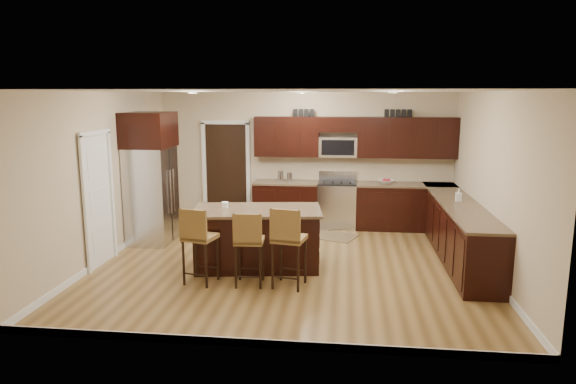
# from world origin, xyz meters

# --- Properties ---
(floor) EXTENTS (6.00, 6.00, 0.00)m
(floor) POSITION_xyz_m (0.00, 0.00, 0.00)
(floor) COLOR olive
(floor) RESTS_ON ground
(ceiling) EXTENTS (6.00, 6.00, 0.00)m
(ceiling) POSITION_xyz_m (0.00, 0.00, 2.70)
(ceiling) COLOR silver
(ceiling) RESTS_ON wall_back
(wall_back) EXTENTS (6.00, 0.00, 6.00)m
(wall_back) POSITION_xyz_m (0.00, 2.75, 1.35)
(wall_back) COLOR #C2AE8C
(wall_back) RESTS_ON floor
(wall_left) EXTENTS (0.00, 5.50, 5.50)m
(wall_left) POSITION_xyz_m (-3.00, 0.00, 1.35)
(wall_left) COLOR #C2AE8C
(wall_left) RESTS_ON floor
(wall_right) EXTENTS (0.00, 5.50, 5.50)m
(wall_right) POSITION_xyz_m (3.00, 0.00, 1.35)
(wall_right) COLOR #C2AE8C
(wall_right) RESTS_ON floor
(base_cabinets) EXTENTS (4.02, 3.96, 0.92)m
(base_cabinets) POSITION_xyz_m (1.90, 1.45, 0.46)
(base_cabinets) COLOR black
(base_cabinets) RESTS_ON floor
(upper_cabinets) EXTENTS (4.00, 0.33, 0.80)m
(upper_cabinets) POSITION_xyz_m (1.04, 2.58, 1.84)
(upper_cabinets) COLOR black
(upper_cabinets) RESTS_ON wall_back
(range) EXTENTS (0.76, 0.64, 1.11)m
(range) POSITION_xyz_m (0.68, 2.45, 0.47)
(range) COLOR silver
(range) RESTS_ON floor
(microwave) EXTENTS (0.76, 0.31, 0.40)m
(microwave) POSITION_xyz_m (0.68, 2.60, 1.62)
(microwave) COLOR silver
(microwave) RESTS_ON upper_cabinets
(doorway) EXTENTS (0.85, 0.03, 2.06)m
(doorway) POSITION_xyz_m (-1.65, 2.73, 1.03)
(doorway) COLOR black
(doorway) RESTS_ON floor
(pantry_door) EXTENTS (0.03, 0.80, 2.04)m
(pantry_door) POSITION_xyz_m (-2.98, -0.30, 1.02)
(pantry_door) COLOR white
(pantry_door) RESTS_ON floor
(letter_decor) EXTENTS (2.20, 0.03, 0.15)m
(letter_decor) POSITION_xyz_m (0.90, 2.58, 2.29)
(letter_decor) COLOR black
(letter_decor) RESTS_ON upper_cabinets
(island) EXTENTS (2.07, 1.27, 0.92)m
(island) POSITION_xyz_m (-0.50, -0.14, 0.43)
(island) COLOR black
(island) RESTS_ON floor
(stool_left) EXTENTS (0.49, 0.49, 1.11)m
(stool_left) POSITION_xyz_m (-1.19, -0.98, 0.69)
(stool_left) COLOR olive
(stool_left) RESTS_ON floor
(stool_mid) EXTENTS (0.42, 0.42, 1.06)m
(stool_mid) POSITION_xyz_m (-0.47, -0.98, 0.66)
(stool_mid) COLOR olive
(stool_mid) RESTS_ON floor
(stool_right) EXTENTS (0.50, 0.50, 1.14)m
(stool_right) POSITION_xyz_m (0.07, -0.98, 0.71)
(stool_right) COLOR olive
(stool_right) RESTS_ON floor
(refrigerator) EXTENTS (0.79, 0.93, 2.35)m
(refrigerator) POSITION_xyz_m (-2.62, 1.00, 1.21)
(refrigerator) COLOR silver
(refrigerator) RESTS_ON floor
(floor_mat) EXTENTS (1.14, 0.96, 0.01)m
(floor_mat) POSITION_xyz_m (0.57, 1.75, 0.01)
(floor_mat) COLOR brown
(floor_mat) RESTS_ON floor
(fruit_bowl) EXTENTS (0.32, 0.32, 0.07)m
(fruit_bowl) POSITION_xyz_m (1.64, 2.45, 0.96)
(fruit_bowl) COLOR silver
(fruit_bowl) RESTS_ON base_cabinets
(soap_bottle) EXTENTS (0.10, 0.10, 0.21)m
(soap_bottle) POSITION_xyz_m (2.70, 0.82, 1.03)
(soap_bottle) COLOR #B2B2B2
(soap_bottle) RESTS_ON base_cabinets
(canister_tall) EXTENTS (0.12, 0.12, 0.22)m
(canister_tall) POSITION_xyz_m (-0.46, 2.45, 1.03)
(canister_tall) COLOR silver
(canister_tall) RESTS_ON base_cabinets
(canister_short) EXTENTS (0.11, 0.11, 0.18)m
(canister_short) POSITION_xyz_m (-0.28, 2.45, 1.01)
(canister_short) COLOR silver
(canister_short) RESTS_ON base_cabinets
(island_jar) EXTENTS (0.10, 0.10, 0.10)m
(island_jar) POSITION_xyz_m (-1.00, -0.14, 0.97)
(island_jar) COLOR white
(island_jar) RESTS_ON island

